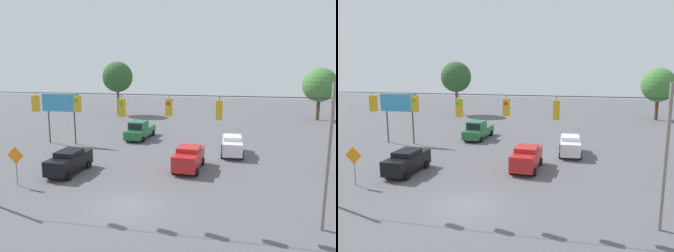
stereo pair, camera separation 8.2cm
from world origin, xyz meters
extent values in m
plane|color=#56565B|center=(0.00, 0.00, 0.00)|extent=(140.00, 140.00, 0.00)
cylinder|color=slate|center=(-10.77, 0.71, 3.80)|extent=(0.20, 0.20, 7.60)
cylinder|color=black|center=(0.00, 0.71, 6.84)|extent=(21.54, 0.04, 0.04)
cube|color=gold|center=(-5.33, 0.71, 6.12)|extent=(0.32, 0.36, 1.03)
cylinder|color=black|center=(-5.33, 0.71, 6.74)|extent=(0.03, 0.03, 0.21)
cylinder|color=orange|center=(-5.33, 0.90, 6.35)|extent=(0.20, 0.02, 0.20)
cube|color=gold|center=(-2.67, 0.71, 6.20)|extent=(0.32, 0.36, 0.93)
cylinder|color=black|center=(-2.67, 0.71, 6.75)|extent=(0.03, 0.03, 0.18)
cylinder|color=red|center=(-2.67, 0.90, 6.41)|extent=(0.20, 0.02, 0.20)
cube|color=gold|center=(0.00, 0.71, 6.09)|extent=(0.32, 0.36, 1.02)
cylinder|color=black|center=(0.00, 0.71, 6.72)|extent=(0.03, 0.03, 0.24)
cylinder|color=green|center=(0.00, 0.90, 6.32)|extent=(0.20, 0.02, 0.20)
cube|color=gold|center=(2.67, 0.71, 6.25)|extent=(0.32, 0.36, 0.87)
cylinder|color=black|center=(2.67, 0.71, 6.76)|extent=(0.03, 0.03, 0.16)
cylinder|color=green|center=(2.67, 0.90, 6.44)|extent=(0.20, 0.02, 0.20)
cube|color=gold|center=(5.33, 0.71, 6.21)|extent=(0.32, 0.36, 0.94)
cylinder|color=black|center=(5.33, 0.71, 6.76)|extent=(0.03, 0.03, 0.16)
cylinder|color=orange|center=(5.33, 0.90, 6.42)|extent=(0.20, 0.02, 0.20)
cube|color=black|center=(6.57, -4.89, 0.90)|extent=(1.92, 4.65, 1.15)
cube|color=black|center=(6.57, -4.89, 1.65)|extent=(1.67, 2.08, 0.36)
cube|color=black|center=(6.61, -3.88, 1.65)|extent=(1.37, 0.08, 0.25)
cylinder|color=black|center=(7.49, -3.44, 0.32)|extent=(0.25, 0.65, 0.64)
cylinder|color=black|center=(5.77, -3.37, 0.32)|extent=(0.25, 0.65, 0.64)
cylinder|color=black|center=(7.36, -6.42, 0.32)|extent=(0.25, 0.65, 0.64)
cylinder|color=black|center=(5.64, -6.34, 0.32)|extent=(0.25, 0.65, 0.64)
cube|color=red|center=(-2.50, -7.80, 0.95)|extent=(2.11, 4.56, 1.25)
cube|color=red|center=(-2.50, -7.80, 1.75)|extent=(1.82, 2.06, 0.36)
cube|color=black|center=(-2.56, -8.79, 1.75)|extent=(1.49, 0.10, 0.25)
cylinder|color=black|center=(-3.52, -9.19, 0.32)|extent=(0.26, 0.65, 0.64)
cylinder|color=black|center=(-1.65, -9.30, 0.32)|extent=(0.26, 0.65, 0.64)
cylinder|color=black|center=(-3.35, -6.29, 0.32)|extent=(0.26, 0.65, 0.64)
cylinder|color=black|center=(-1.49, -6.40, 0.32)|extent=(0.26, 0.65, 0.64)
cube|color=silver|center=(-5.86, -13.12, 0.90)|extent=(1.97, 4.62, 1.17)
cube|color=silver|center=(-5.86, -13.12, 1.67)|extent=(1.73, 2.07, 0.36)
cube|color=black|center=(-5.82, -14.13, 1.67)|extent=(1.44, 0.07, 0.25)
cylinder|color=black|center=(-6.71, -14.63, 0.32)|extent=(0.24, 0.65, 0.64)
cylinder|color=black|center=(-4.90, -14.57, 0.32)|extent=(0.24, 0.65, 0.64)
cylinder|color=black|center=(-6.82, -11.67, 0.32)|extent=(0.24, 0.65, 0.64)
cylinder|color=black|center=(-5.02, -11.60, 0.32)|extent=(0.24, 0.65, 0.64)
cube|color=#236038|center=(4.77, -18.14, 0.77)|extent=(2.28, 5.69, 0.90)
cube|color=#236038|center=(4.81, -17.48, 1.67)|extent=(1.91, 2.11, 0.90)
cube|color=black|center=(4.87, -16.46, 1.67)|extent=(1.56, 0.11, 0.63)
cylinder|color=black|center=(5.85, -16.39, 0.32)|extent=(0.26, 0.65, 0.64)
cylinder|color=black|center=(3.90, -16.28, 0.32)|extent=(0.26, 0.65, 0.64)
cylinder|color=black|center=(5.64, -20.01, 0.32)|extent=(0.26, 0.65, 0.64)
cylinder|color=black|center=(3.69, -19.90, 0.32)|extent=(0.26, 0.65, 0.64)
cone|color=orange|center=(7.32, -3.77, 0.35)|extent=(0.36, 0.36, 0.69)
cone|color=orange|center=(7.28, -6.55, 0.35)|extent=(0.36, 0.36, 0.69)
cone|color=orange|center=(7.35, -9.50, 0.35)|extent=(0.36, 0.36, 0.69)
cylinder|color=#4C473D|center=(10.80, -13.91, 1.76)|extent=(0.16, 0.16, 3.52)
cylinder|color=#4C473D|center=(13.86, -13.91, 1.76)|extent=(0.16, 0.16, 3.52)
cube|color=#338CBF|center=(12.33, -13.91, 4.46)|extent=(4.37, 0.12, 1.88)
cylinder|color=slate|center=(8.80, -1.58, 0.90)|extent=(0.06, 0.06, 1.80)
cube|color=orange|center=(8.80, -1.58, 2.21)|extent=(1.27, 0.04, 1.27)
cylinder|color=#4C3823|center=(-18.41, -36.42, 2.02)|extent=(0.51, 0.51, 4.04)
sphere|color=#427A38|center=(-18.41, -36.42, 5.46)|extent=(5.17, 5.17, 5.17)
cylinder|color=brown|center=(14.02, -35.46, 2.53)|extent=(0.42, 0.42, 5.06)
sphere|color=#2D5628|center=(14.02, -35.46, 6.48)|extent=(5.15, 5.15, 5.15)
camera|label=1|loc=(-6.30, 17.75, 8.40)|focal=35.00mm
camera|label=2|loc=(-6.38, 17.73, 8.40)|focal=35.00mm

